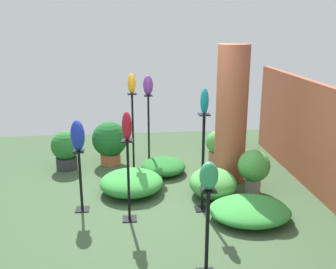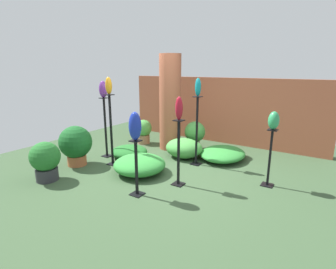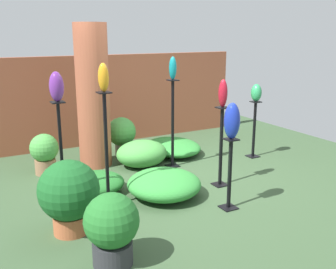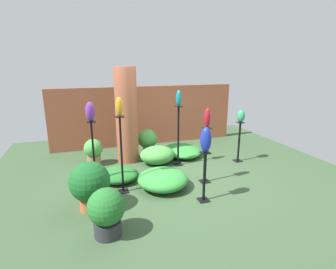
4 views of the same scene
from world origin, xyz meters
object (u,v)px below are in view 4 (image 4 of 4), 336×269
object	(u,v)px
pedestal_violet	(94,159)
art_vase_jade	(241,116)
pedestal_ruby	(206,158)
potted_plant_mid_right	(107,211)
brick_pillar	(126,116)
pedestal_teal	(178,138)
pedestal_cobalt	(204,179)
pedestal_jade	(239,144)
art_vase_ruby	(207,118)
potted_plant_front_right	(90,184)
potted_plant_near_pillar	(93,151)
potted_plant_mid_left	(147,140)
art_vase_amber	(119,107)
art_vase_cobalt	(206,140)
art_vase_teal	(179,98)
pedestal_amber	(122,158)
art_vase_violet	(90,112)

from	to	relation	value
pedestal_violet	art_vase_jade	size ratio (longest dim) A/B	4.50
pedestal_ruby	potted_plant_mid_right	distance (m)	2.45
brick_pillar	pedestal_teal	xyz separation A→B (m)	(1.12, -0.70, -0.50)
brick_pillar	pedestal_cobalt	size ratio (longest dim) A/B	2.54
pedestal_teal	pedestal_jade	world-z (taller)	pedestal_teal
pedestal_cobalt	pedestal_jade	size ratio (longest dim) A/B	0.91
art_vase_ruby	potted_plant_front_right	bearing A→B (deg)	-171.44
pedestal_ruby	potted_plant_near_pillar	distance (m)	2.80
pedestal_jade	potted_plant_mid_left	xyz separation A→B (m)	(-2.09, 1.20, -0.04)
art_vase_amber	art_vase_cobalt	distance (m)	1.65
art_vase_teal	potted_plant_mid_left	xyz separation A→B (m)	(-0.53, 0.95, -1.23)
pedestal_cobalt	potted_plant_front_right	size ratio (longest dim) A/B	1.09
art_vase_cobalt	potted_plant_mid_left	xyz separation A→B (m)	(-0.36, 2.74, -0.73)
pedestal_ruby	art_vase_jade	distance (m)	1.71
art_vase_teal	art_vase_jade	size ratio (longest dim) A/B	1.20
pedestal_amber	potted_plant_mid_right	world-z (taller)	pedestal_amber
pedestal_amber	potted_plant_mid_right	distance (m)	1.37
potted_plant_mid_right	art_vase_cobalt	bearing A→B (deg)	14.90
pedestal_teal	pedestal_violet	xyz separation A→B (m)	(-2.01, -0.68, -0.04)
potted_plant_front_right	potted_plant_mid_left	xyz separation A→B (m)	(1.60, 2.39, -0.05)
art_vase_ruby	potted_plant_front_right	size ratio (longest dim) A/B	0.46
art_vase_cobalt	potted_plant_mid_left	world-z (taller)	art_vase_cobalt
art_vase_amber	potted_plant_mid_right	world-z (taller)	art_vase_amber
art_vase_jade	art_vase_ruby	distance (m)	1.60
art_vase_violet	art_vase_ruby	distance (m)	2.26
pedestal_ruby	potted_plant_mid_left	world-z (taller)	pedestal_ruby
pedestal_ruby	potted_plant_near_pillar	xyz separation A→B (m)	(-2.17, 1.76, -0.18)
pedestal_jade	art_vase_violet	xyz separation A→B (m)	(-3.57, -0.43, 1.10)
potted_plant_near_pillar	potted_plant_mid_left	distance (m)	1.47
pedestal_amber	pedestal_cobalt	bearing A→B (deg)	-30.71
pedestal_ruby	art_vase_ruby	size ratio (longest dim) A/B	3.00
brick_pillar	potted_plant_mid_right	xyz separation A→B (m)	(-0.83, -2.95, -0.78)
art_vase_violet	brick_pillar	bearing A→B (deg)	56.90
pedestal_amber	potted_plant_mid_left	xyz separation A→B (m)	(0.99, 1.94, -0.27)
art_vase_violet	potted_plant_near_pillar	distance (m)	1.81
pedestal_cobalt	art_vase_teal	world-z (taller)	art_vase_teal
pedestal_jade	potted_plant_front_right	distance (m)	3.87
pedestal_teal	art_vase_cobalt	xyz separation A→B (m)	(-0.17, -1.79, 0.48)
art_vase_teal	potted_plant_near_pillar	size ratio (longest dim) A/B	0.56
art_vase_teal	art_vase_violet	world-z (taller)	art_vase_teal
pedestal_cobalt	potted_plant_front_right	xyz separation A→B (m)	(-1.96, 0.35, 0.05)
art_vase_violet	potted_plant_front_right	bearing A→B (deg)	-98.93
pedestal_teal	potted_plant_front_right	world-z (taller)	pedestal_teal
pedestal_jade	art_vase_amber	xyz separation A→B (m)	(-3.07, -0.74, 1.22)
pedestal_violet	art_vase_ruby	distance (m)	2.37
brick_pillar	potted_plant_mid_right	world-z (taller)	brick_pillar
pedestal_cobalt	pedestal_teal	bearing A→B (deg)	84.58
art_vase_ruby	potted_plant_mid_right	distance (m)	2.63
pedestal_ruby	potted_plant_mid_left	xyz separation A→B (m)	(-0.73, 2.04, -0.11)
art_vase_teal	potted_plant_mid_left	world-z (taller)	art_vase_teal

